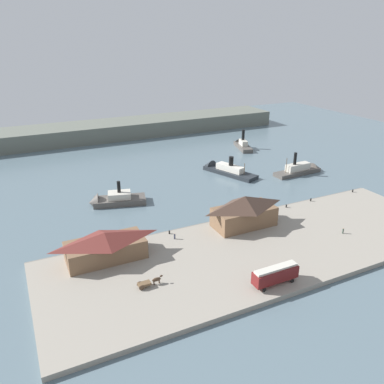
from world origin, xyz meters
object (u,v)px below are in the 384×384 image
mooring_post_center_west (311,200)px  ferry_shed_central_terminal (244,211)px  ferry_moored_west (242,145)px  mooring_post_center_east (353,191)px  ferry_mid_harbor (113,200)px  mooring_post_west (169,232)px  ferry_shed_east_terminal (105,246)px  pedestrian_standing_center (343,231)px  horse_cart (149,282)px  ferry_moored_east (302,170)px  street_tram (275,274)px  ferry_departing_north (223,169)px  mooring_post_east (286,206)px  pedestrian_walking_east (175,236)px

mooring_post_center_west → ferry_shed_central_terminal: bearing=-170.2°
ferry_moored_west → mooring_post_center_west: bearing=-104.2°
mooring_post_center_east → ferry_mid_harbor: ferry_mid_harbor is taller
mooring_post_west → mooring_post_center_east: bearing=0.1°
ferry_shed_east_terminal → pedestrian_standing_center: bearing=-14.3°
horse_cart → ferry_moored_east: 92.27m
pedestrian_standing_center → ferry_moored_east: ferry_moored_east is taller
mooring_post_center_east → street_tram: bearing=-151.2°
ferry_mid_harbor → ferry_shed_central_terminal: bearing=-49.5°
ferry_departing_north → ferry_moored_east: (27.55, -14.18, 0.18)m
mooring_post_center_west → ferry_departing_north: ferry_departing_north is taller
mooring_post_west → mooring_post_center_west: bearing=0.5°
mooring_post_center_east → mooring_post_west: bearing=-179.9°
street_tram → mooring_post_center_east: size_ratio=11.67×
mooring_post_center_west → mooring_post_east: bearing=-177.4°
pedestrian_standing_center → ferry_moored_east: size_ratio=0.07×
horse_cart → pedestrian_walking_east: horse_cart is taller
pedestrian_standing_center → mooring_post_center_east: pedestrian_standing_center is taller
ferry_departing_north → ferry_moored_east: 30.99m
mooring_post_center_west → pedestrian_standing_center: bearing=-109.4°
ferry_shed_east_terminal → ferry_moored_west: bearing=40.4°
mooring_post_west → ferry_moored_west: bearing=45.4°
street_tram → pedestrian_walking_east: street_tram is taller
ferry_shed_east_terminal → mooring_post_center_east: (85.87, 4.99, -3.06)m
mooring_post_center_west → ferry_moored_east: ferry_moored_east is taller
ferry_shed_east_terminal → horse_cart: bearing=-69.9°
ferry_moored_west → ferry_moored_east: bearing=-88.3°
pedestrian_standing_center → mooring_post_center_east: 32.59m
mooring_post_east → ferry_departing_north: ferry_departing_north is taller
pedestrian_walking_east → ferry_moored_east: bearing=23.2°
mooring_post_west → mooring_post_east: 39.21m
ferry_shed_east_terminal → street_tram: bearing=-40.7°
horse_cart → ferry_moored_east: size_ratio=0.25×
mooring_post_west → ferry_shed_central_terminal: bearing=-12.5°
ferry_shed_east_terminal → ferry_moored_west: ferry_moored_west is taller
mooring_post_center_east → ferry_moored_west: bearing=91.1°
ferry_shed_east_terminal → ferry_shed_central_terminal: ferry_shed_central_terminal is taller
ferry_shed_east_terminal → pedestrian_walking_east: ferry_shed_east_terminal is taller
pedestrian_walking_east → mooring_post_east: size_ratio=1.86×
mooring_post_east → pedestrian_standing_center: bearing=-81.8°
horse_cart → pedestrian_standing_center: 55.03m
street_tram → mooring_post_west: (-11.64, 30.59, -1.99)m
street_tram → mooring_post_east: 41.18m
mooring_post_east → ferry_moored_east: size_ratio=0.04×
mooring_post_center_west → mooring_post_center_east: bearing=-0.8°
pedestrian_standing_center → ferry_moored_west: size_ratio=0.09×
horse_cart → ferry_moored_east: ferry_moored_east is taller
street_tram → mooring_post_center_east: (55.92, 30.74, -1.99)m
mooring_post_east → ferry_moored_east: ferry_moored_east is taller
pedestrian_standing_center → ferry_departing_north: bearing=92.1°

